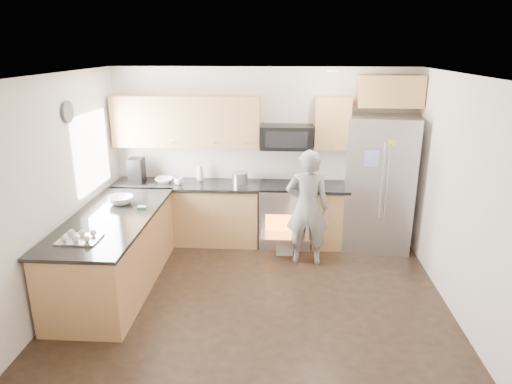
# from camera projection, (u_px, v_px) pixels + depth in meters

# --- Properties ---
(ground) EXTENTS (4.50, 4.50, 0.00)m
(ground) POSITION_uv_depth(u_px,v_px,m) (255.00, 300.00, 5.43)
(ground) COLOR black
(ground) RESTS_ON ground
(room_shell) EXTENTS (4.54, 4.04, 2.62)m
(room_shell) POSITION_uv_depth(u_px,v_px,m) (251.00, 163.00, 4.93)
(room_shell) COLOR silver
(room_shell) RESTS_ON ground
(back_cabinet_run) EXTENTS (4.45, 0.64, 2.50)m
(back_cabinet_run) POSITION_uv_depth(u_px,v_px,m) (223.00, 180.00, 6.82)
(back_cabinet_run) COLOR #B77A49
(back_cabinet_run) RESTS_ON ground
(peninsula) EXTENTS (0.96, 2.36, 1.02)m
(peninsula) POSITION_uv_depth(u_px,v_px,m) (115.00, 252.00, 5.62)
(peninsula) COLOR #B77A49
(peninsula) RESTS_ON ground
(stove_range) EXTENTS (0.76, 0.97, 1.79)m
(stove_range) POSITION_uv_depth(u_px,v_px,m) (285.00, 201.00, 6.81)
(stove_range) COLOR #B7B7BC
(stove_range) RESTS_ON ground
(refrigerator) EXTENTS (1.03, 0.84, 1.95)m
(refrigerator) POSITION_uv_depth(u_px,v_px,m) (378.00, 183.00, 6.64)
(refrigerator) COLOR #B7B7BC
(refrigerator) RESTS_ON ground
(person) EXTENTS (0.60, 0.40, 1.60)m
(person) POSITION_uv_depth(u_px,v_px,m) (307.00, 208.00, 6.15)
(person) COLOR gray
(person) RESTS_ON ground
(dish_rack) EXTENTS (0.46, 0.37, 0.28)m
(dish_rack) POSITION_uv_depth(u_px,v_px,m) (104.00, 325.00, 4.82)
(dish_rack) COLOR #B7B7BC
(dish_rack) RESTS_ON ground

